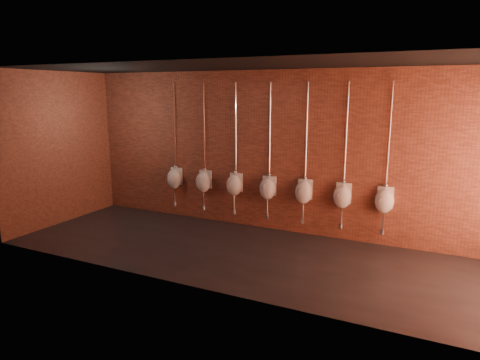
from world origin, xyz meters
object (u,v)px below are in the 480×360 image
Objects in this scene: urinal_2 at (234,184)px; urinal_0 at (174,178)px; urinal_6 at (385,200)px; urinal_1 at (203,181)px; urinal_3 at (268,188)px; urinal_5 at (342,195)px; urinal_4 at (304,191)px.

urinal_0 is at bearing 180.00° from urinal_2.
urinal_6 is at bearing 0.00° from urinal_0.
urinal_2 is (0.75, 0.00, 0.00)m from urinal_1.
urinal_6 is at bearing 0.00° from urinal_3.
urinal_0 is 0.75m from urinal_1.
urinal_5 is (1.50, 0.00, 0.00)m from urinal_3.
urinal_0 is 1.00× the size of urinal_5.
urinal_1 and urinal_3 have the same top height.
urinal_4 is at bearing 0.00° from urinal_0.
urinal_1 is 2.25m from urinal_4.
urinal_1 is at bearing 0.00° from urinal_0.
urinal_3 and urinal_4 have the same top height.
urinal_0 and urinal_4 have the same top height.
urinal_4 is 1.50m from urinal_6.
urinal_6 is at bearing 0.00° from urinal_5.
urinal_1 is 1.00× the size of urinal_2.
urinal_1 is 1.00× the size of urinal_5.
urinal_1 is 0.75m from urinal_2.
urinal_1 and urinal_5 have the same top height.
urinal_6 is (2.25, 0.00, 0.00)m from urinal_3.
urinal_5 is at bearing 0.00° from urinal_2.
urinal_1 is 1.00× the size of urinal_4.
urinal_0 is 2.25m from urinal_3.
urinal_6 is at bearing 0.00° from urinal_1.
urinal_2 is 2.25m from urinal_5.
urinal_2 and urinal_5 have the same top height.
urinal_6 is (1.50, 0.00, 0.00)m from urinal_4.
urinal_4 is (0.75, 0.00, 0.00)m from urinal_3.
urinal_5 and urinal_6 have the same top height.
urinal_2 is 1.00× the size of urinal_4.
urinal_1 is at bearing 180.00° from urinal_2.
urinal_2 is at bearing 180.00° from urinal_4.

